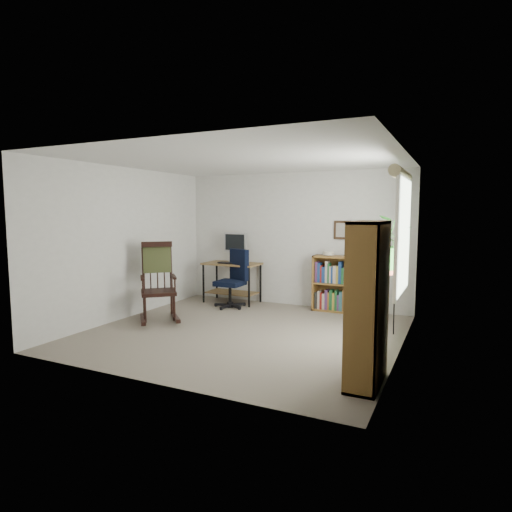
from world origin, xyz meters
The scene contains 18 objects.
floor centered at (0.00, 0.00, 0.00)m, with size 4.20×4.00×0.00m, color gray.
ceiling centered at (0.00, 0.00, 2.40)m, with size 4.20×4.00×0.00m, color silver.
wall_back centered at (0.00, 2.00, 1.20)m, with size 4.20×0.00×2.40m, color silver.
wall_front centered at (0.00, -2.00, 1.20)m, with size 4.20×0.00×2.40m, color silver.
wall_left centered at (-2.10, 0.00, 1.20)m, with size 0.00×4.00×2.40m, color silver.
wall_right centered at (2.10, 0.00, 1.20)m, with size 0.00×4.00×2.40m, color silver.
window centered at (2.06, 0.30, 1.40)m, with size 0.12×1.20×1.50m, color white, non-canonical shape.
desk centered at (-1.12, 1.70, 0.37)m, with size 1.04×0.57×0.75m, color olive, non-canonical shape.
monitor centered at (-1.12, 1.84, 1.03)m, with size 0.46×0.16×0.56m, color #B6B6BB, non-canonical shape.
keyboard centered at (-1.12, 1.58, 0.76)m, with size 0.40×0.15×0.03m, color black.
office_chair centered at (-0.94, 1.30, 0.53)m, with size 0.57×0.57×1.05m, color black, non-canonical shape.
rocking_chair centered at (-1.49, -0.01, 0.63)m, with size 0.65×1.08×1.25m, color black, non-canonical shape.
low_bookshelf centered at (0.90, 1.82, 0.48)m, with size 0.90×0.30×0.95m, color olive, non-canonical shape.
tall_bookshelf centered at (1.92, -1.11, 0.81)m, with size 0.30×0.71×1.62m, color olive, non-canonical shape.
plant_stand centered at (1.80, 0.82, 0.49)m, with size 0.27×0.27×0.97m, color black, non-canonical shape.
spider_plant centered at (1.80, 0.82, 1.63)m, with size 1.69×1.88×1.46m, color #266724.
potted_plant_small centered at (1.18, 1.83, 1.01)m, with size 0.13×0.24×0.11m, color #266724.
framed_picture centered at (0.90, 1.97, 1.39)m, with size 0.32×0.04×0.32m, color black, non-canonical shape.
Camera 1 is at (2.70, -5.26, 1.71)m, focal length 30.00 mm.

